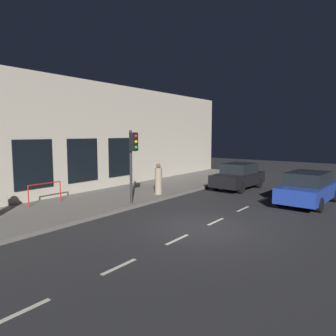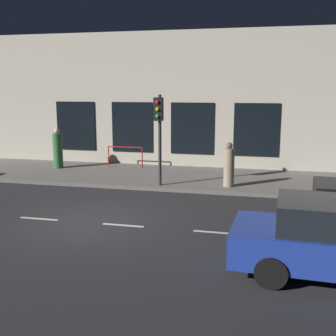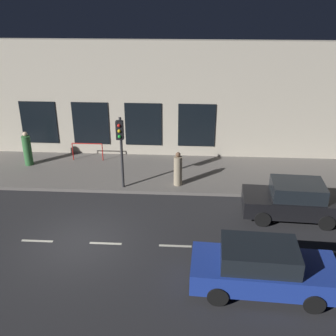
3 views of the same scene
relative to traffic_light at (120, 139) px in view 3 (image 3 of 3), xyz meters
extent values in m
plane|color=#28282B|center=(-4.27, 0.95, -2.58)|extent=(60.00, 60.00, 0.00)
cube|color=slate|center=(1.98, 0.95, -2.50)|extent=(4.50, 32.00, 0.15)
cube|color=beige|center=(4.53, 0.95, 0.59)|extent=(0.60, 32.00, 6.34)
cube|color=black|center=(4.20, -3.41, -0.64)|extent=(0.04, 2.01, 2.37)
cube|color=black|center=(4.20, -0.50, -0.64)|extent=(0.04, 2.01, 2.37)
cube|color=black|center=(4.20, 2.40, -0.64)|extent=(0.04, 2.01, 2.37)
cube|color=black|center=(4.20, 5.31, -0.64)|extent=(0.04, 2.01, 2.37)
cube|color=beige|center=(-4.27, -7.85, -2.58)|extent=(0.12, 1.20, 0.01)
cube|color=beige|center=(-4.27, -5.25, -2.58)|extent=(0.12, 1.20, 0.01)
cube|color=beige|center=(-4.27, -2.65, -2.58)|extent=(0.12, 1.20, 0.01)
cube|color=beige|center=(-4.27, -0.05, -2.58)|extent=(0.12, 1.20, 0.01)
cube|color=beige|center=(-4.27, 2.55, -2.58)|extent=(0.12, 1.20, 0.01)
cylinder|color=#2D2D30|center=(0.13, 0.00, -0.73)|extent=(0.12, 0.12, 3.39)
cube|color=black|center=(-0.06, 0.00, 0.44)|extent=(0.26, 0.32, 0.84)
sphere|color=red|center=(-0.20, 0.00, 0.70)|extent=(0.15, 0.15, 0.15)
sphere|color=gold|center=(-0.20, 0.00, 0.44)|extent=(0.15, 0.15, 0.15)
sphere|color=green|center=(-0.20, 0.00, 0.19)|extent=(0.15, 0.15, 0.15)
cube|color=#1E389E|center=(-6.39, -5.47, -1.95)|extent=(2.06, 4.55, 0.70)
cube|color=black|center=(-6.38, -5.29, -1.30)|extent=(1.73, 2.40, 0.60)
cylinder|color=black|center=(-5.61, -6.89, -2.26)|extent=(0.25, 0.65, 0.64)
cylinder|color=black|center=(-7.31, -6.80, -2.26)|extent=(0.25, 0.65, 0.64)
cylinder|color=black|center=(-5.46, -4.13, -2.26)|extent=(0.25, 0.65, 0.64)
cylinder|color=black|center=(-7.16, -4.04, -2.26)|extent=(0.25, 0.65, 0.64)
cube|color=black|center=(-1.90, -7.31, -1.95)|extent=(1.98, 4.05, 0.70)
cube|color=black|center=(-1.91, -7.47, -1.30)|extent=(1.67, 2.14, 0.60)
cylinder|color=black|center=(-2.66, -6.04, -2.26)|extent=(0.25, 0.65, 0.64)
cylinder|color=black|center=(-1.01, -6.13, -2.26)|extent=(0.25, 0.65, 0.64)
cylinder|color=black|center=(-2.79, -8.50, -2.26)|extent=(0.25, 0.65, 0.64)
cylinder|color=black|center=(-1.14, -8.58, -2.26)|extent=(0.25, 0.65, 0.64)
cylinder|color=gray|center=(0.53, -2.55, -1.72)|extent=(0.46, 0.46, 1.43)
sphere|color=brown|center=(0.53, -2.55, -0.89)|extent=(0.23, 0.23, 0.23)
cube|color=brown|center=(0.63, -2.53, -0.89)|extent=(0.05, 0.07, 0.06)
cylinder|color=#336B38|center=(2.44, 5.42, -1.63)|extent=(0.61, 0.61, 1.59)
sphere|color=beige|center=(2.44, 5.42, -0.72)|extent=(0.24, 0.24, 0.24)
cube|color=beige|center=(2.51, 5.51, -0.72)|extent=(0.08, 0.08, 0.07)
cylinder|color=red|center=(3.26, 1.64, -1.95)|extent=(0.05, 0.05, 0.95)
cylinder|color=red|center=(3.26, 3.27, -1.95)|extent=(0.05, 0.05, 0.95)
cylinder|color=red|center=(3.26, 2.45, -1.48)|extent=(0.05, 1.63, 0.05)
camera|label=1|loc=(-9.93, 10.67, 0.81)|focal=33.97mm
camera|label=2|loc=(-14.89, -3.83, 1.20)|focal=44.82mm
camera|label=3|loc=(-16.48, -3.13, 6.00)|focal=42.56mm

